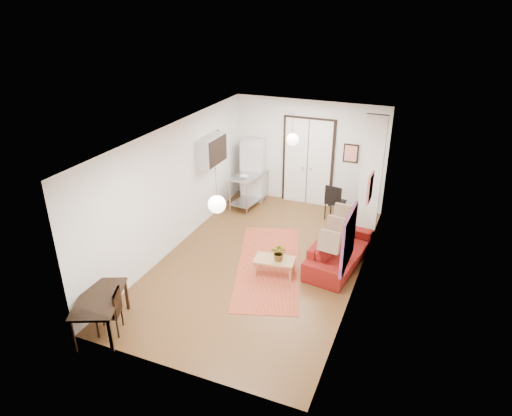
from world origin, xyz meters
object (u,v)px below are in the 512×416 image
at_px(sofa, 339,251).
at_px(black_side_chair, 337,197).
at_px(kitchen_counter, 249,185).
at_px(dining_table, 99,301).
at_px(fridge, 253,170).
at_px(dining_chair_near, 111,306).
at_px(coffee_table, 274,261).
at_px(dining_chair_far, 111,306).

bearing_deg(sofa, black_side_chair, 23.17).
relative_size(kitchen_counter, dining_table, 0.93).
height_order(fridge, dining_chair_near, fridge).
bearing_deg(black_side_chair, dining_table, 75.24).
bearing_deg(kitchen_counter, dining_table, -85.28).
xyz_separation_m(fridge, dining_chair_near, (-0.10, -6.22, -0.38)).
bearing_deg(dining_chair_near, black_side_chair, 132.76).
distance_m(kitchen_counter, dining_chair_near, 5.73).
distance_m(sofa, fridge, 4.06).
bearing_deg(coffee_table, black_side_chair, 80.31).
xyz_separation_m(fridge, black_side_chair, (2.48, -0.30, -0.30)).
relative_size(fridge, dining_chair_far, 2.06).
relative_size(sofa, coffee_table, 2.44).
bearing_deg(dining_chair_near, sofa, 115.10).
bearing_deg(dining_chair_far, kitchen_counter, 154.61).
bearing_deg(black_side_chair, coffee_table, 90.11).
xyz_separation_m(sofa, kitchen_counter, (-3.03, 2.08, 0.29)).
xyz_separation_m(dining_chair_near, dining_chair_far, (0.00, 0.00, 0.00)).
distance_m(sofa, coffee_table, 1.50).
relative_size(fridge, dining_table, 1.24).
height_order(fridge, black_side_chair, fridge).
bearing_deg(dining_chair_near, dining_table, -86.92).
xyz_separation_m(kitchen_counter, black_side_chair, (2.41, 0.19, -0.04)).
bearing_deg(sofa, fridge, 58.33).
relative_size(fridge, black_side_chair, 1.78).
relative_size(sofa, fridge, 1.26).
relative_size(sofa, dining_chair_near, 2.59).
bearing_deg(sofa, kitchen_counter, 63.50).
bearing_deg(fridge, dining_chair_far, -98.92).
bearing_deg(dining_table, sofa, 48.01).
relative_size(sofa, dining_table, 1.56).
bearing_deg(coffee_table, dining_table, -128.22).
xyz_separation_m(dining_chair_far, black_side_chair, (2.58, 5.92, 0.09)).
distance_m(sofa, kitchen_counter, 3.68).
distance_m(fridge, dining_table, 6.31).
xyz_separation_m(coffee_table, dining_table, (-2.19, -2.79, 0.28)).
bearing_deg(coffee_table, kitchen_counter, 121.62).
height_order(fridge, dining_chair_far, fridge).
height_order(sofa, dining_chair_near, dining_chair_near).
xyz_separation_m(sofa, dining_chair_far, (-3.20, -3.65, 0.16)).
xyz_separation_m(kitchen_counter, dining_table, (-0.33, -5.81, -0.01)).
bearing_deg(sofa, dining_table, 146.01).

